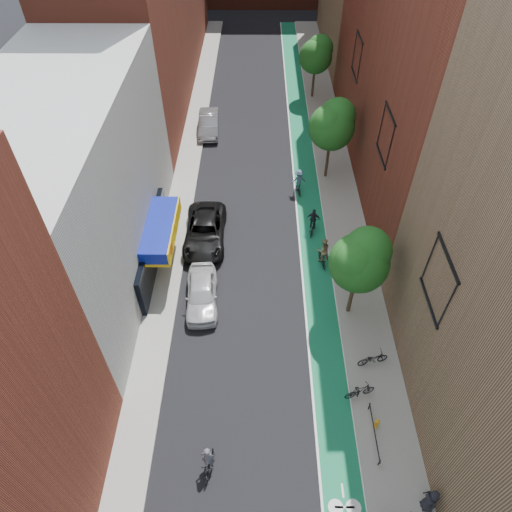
{
  "coord_description": "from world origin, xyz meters",
  "views": [
    {
      "loc": [
        0.06,
        -7.22,
        22.57
      ],
      "look_at": [
        -0.08,
        13.31,
        1.5
      ],
      "focal_mm": 32.0,
      "sensor_mm": 36.0,
      "label": 1
    }
  ],
  "objects_px": {
    "cyclist_lane_mid": "(313,224)",
    "pedestrian": "(430,500)",
    "cyclist_lead": "(209,463)",
    "fire_hydrant": "(377,423)",
    "parked_car_silver": "(209,123)",
    "cyclist_lane_far": "(298,182)",
    "cyclist_lane_near": "(323,253)",
    "parked_car_white": "(202,293)",
    "parked_car_black": "(205,231)"
  },
  "relations": [
    {
      "from": "cyclist_lane_mid",
      "to": "cyclist_lead",
      "type": "bearing_deg",
      "value": 84.25
    },
    {
      "from": "parked_car_white",
      "to": "fire_hydrant",
      "type": "distance_m",
      "value": 12.42
    },
    {
      "from": "cyclist_lane_mid",
      "to": "pedestrian",
      "type": "height_order",
      "value": "cyclist_lane_mid"
    },
    {
      "from": "parked_car_white",
      "to": "pedestrian",
      "type": "bearing_deg",
      "value": -51.16
    },
    {
      "from": "fire_hydrant",
      "to": "cyclist_lead",
      "type": "bearing_deg",
      "value": -166.12
    },
    {
      "from": "cyclist_lead",
      "to": "parked_car_silver",
      "type": "bearing_deg",
      "value": -78.53
    },
    {
      "from": "parked_car_black",
      "to": "cyclist_lead",
      "type": "bearing_deg",
      "value": -85.07
    },
    {
      "from": "parked_car_silver",
      "to": "cyclist_lane_near",
      "type": "xyz_separation_m",
      "value": [
        8.97,
        -17.05,
        0.13
      ]
    },
    {
      "from": "parked_car_black",
      "to": "fire_hydrant",
      "type": "height_order",
      "value": "parked_car_black"
    },
    {
      "from": "parked_car_silver",
      "to": "cyclist_lane_mid",
      "type": "height_order",
      "value": "cyclist_lane_mid"
    },
    {
      "from": "pedestrian",
      "to": "fire_hydrant",
      "type": "distance_m",
      "value": 4.01
    },
    {
      "from": "cyclist_lane_near",
      "to": "cyclist_lane_mid",
      "type": "distance_m",
      "value": 3.21
    },
    {
      "from": "parked_car_silver",
      "to": "cyclist_lead",
      "type": "height_order",
      "value": "cyclist_lead"
    },
    {
      "from": "cyclist_lead",
      "to": "pedestrian",
      "type": "relative_size",
      "value": 1.24
    },
    {
      "from": "parked_car_white",
      "to": "fire_hydrant",
      "type": "relative_size",
      "value": 7.09
    },
    {
      "from": "cyclist_lead",
      "to": "cyclist_lane_far",
      "type": "height_order",
      "value": "cyclist_lane_far"
    },
    {
      "from": "cyclist_lane_mid",
      "to": "fire_hydrant",
      "type": "xyz_separation_m",
      "value": [
        2.01,
        -14.61,
        -0.24
      ]
    },
    {
      "from": "cyclist_lead",
      "to": "cyclist_lane_mid",
      "type": "relative_size",
      "value": 1.03
    },
    {
      "from": "parked_car_silver",
      "to": "cyclist_lane_far",
      "type": "xyz_separation_m",
      "value": [
        7.8,
        -9.24,
        0.15
      ]
    },
    {
      "from": "pedestrian",
      "to": "parked_car_silver",
      "type": "bearing_deg",
      "value": -164.14
    },
    {
      "from": "cyclist_lead",
      "to": "cyclist_lane_far",
      "type": "relative_size",
      "value": 0.99
    },
    {
      "from": "parked_car_black",
      "to": "parked_car_silver",
      "type": "height_order",
      "value": "parked_car_black"
    },
    {
      "from": "cyclist_lane_mid",
      "to": "parked_car_black",
      "type": "bearing_deg",
      "value": 21.67
    },
    {
      "from": "parked_car_white",
      "to": "cyclist_lane_far",
      "type": "xyz_separation_m",
      "value": [
        6.62,
        11.18,
        0.17
      ]
    },
    {
      "from": "cyclist_lane_mid",
      "to": "pedestrian",
      "type": "bearing_deg",
      "value": 115.84
    },
    {
      "from": "cyclist_lane_near",
      "to": "cyclist_lane_far",
      "type": "distance_m",
      "value": 7.9
    },
    {
      "from": "parked_car_silver",
      "to": "pedestrian",
      "type": "height_order",
      "value": "pedestrian"
    },
    {
      "from": "fire_hydrant",
      "to": "parked_car_white",
      "type": "bearing_deg",
      "value": 139.42
    },
    {
      "from": "parked_car_white",
      "to": "parked_car_silver",
      "type": "height_order",
      "value": "parked_car_silver"
    },
    {
      "from": "parked_car_silver",
      "to": "cyclist_lane_far",
      "type": "relative_size",
      "value": 2.41
    },
    {
      "from": "cyclist_lane_far",
      "to": "fire_hydrant",
      "type": "distance_m",
      "value": 19.46
    },
    {
      "from": "parked_car_silver",
      "to": "fire_hydrant",
      "type": "bearing_deg",
      "value": -72.56
    },
    {
      "from": "parked_car_silver",
      "to": "cyclist_lane_mid",
      "type": "relative_size",
      "value": 2.5
    },
    {
      "from": "cyclist_lead",
      "to": "fire_hydrant",
      "type": "distance_m",
      "value": 8.45
    },
    {
      "from": "cyclist_lead",
      "to": "cyclist_lane_mid",
      "type": "height_order",
      "value": "cyclist_lead"
    },
    {
      "from": "cyclist_lead",
      "to": "cyclist_lane_near",
      "type": "xyz_separation_m",
      "value": [
        6.57,
        13.46,
        0.26
      ]
    },
    {
      "from": "cyclist_lead",
      "to": "pedestrian",
      "type": "xyz_separation_m",
      "value": [
        9.8,
        -1.62,
        0.29
      ]
    },
    {
      "from": "parked_car_white",
      "to": "cyclist_lane_near",
      "type": "height_order",
      "value": "cyclist_lane_near"
    },
    {
      "from": "parked_car_white",
      "to": "cyclist_lane_near",
      "type": "bearing_deg",
      "value": 18.95
    },
    {
      "from": "cyclist_lane_mid",
      "to": "pedestrian",
      "type": "xyz_separation_m",
      "value": [
        3.61,
        -18.26,
        0.23
      ]
    },
    {
      "from": "cyclist_lane_mid",
      "to": "cyclist_lane_far",
      "type": "bearing_deg",
      "value": -65.64
    },
    {
      "from": "cyclist_lead",
      "to": "cyclist_lane_far",
      "type": "xyz_separation_m",
      "value": [
        5.4,
        21.28,
        0.28
      ]
    },
    {
      "from": "cyclist_lane_near",
      "to": "parked_car_black",
      "type": "bearing_deg",
      "value": -26.53
    },
    {
      "from": "parked_car_black",
      "to": "cyclist_lane_near",
      "type": "relative_size",
      "value": 2.8
    },
    {
      "from": "fire_hydrant",
      "to": "cyclist_lane_far",
      "type": "bearing_deg",
      "value": 98.28
    },
    {
      "from": "cyclist_lane_near",
      "to": "cyclist_lead",
      "type": "bearing_deg",
      "value": 52.94
    },
    {
      "from": "parked_car_silver",
      "to": "cyclist_lane_mid",
      "type": "bearing_deg",
      "value": -61.2
    },
    {
      "from": "cyclist_lead",
      "to": "cyclist_lane_mid",
      "type": "bearing_deg",
      "value": -103.44
    },
    {
      "from": "parked_car_black",
      "to": "parked_car_silver",
      "type": "bearing_deg",
      "value": 93.01
    },
    {
      "from": "cyclist_lead",
      "to": "pedestrian",
      "type": "bearing_deg",
      "value": 177.6
    }
  ]
}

